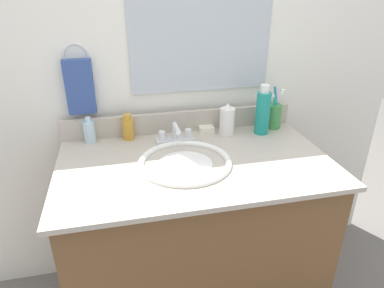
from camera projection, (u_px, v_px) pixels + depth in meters
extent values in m
cube|color=brown|center=(195.00, 241.00, 1.44)|extent=(0.97, 0.55, 0.73)
cube|color=#B2A899|center=(195.00, 163.00, 1.28)|extent=(1.01, 0.60, 0.02)
cube|color=#B2A899|center=(180.00, 121.00, 1.51)|extent=(1.01, 0.02, 0.09)
cube|color=white|center=(178.00, 144.00, 1.62)|extent=(2.11, 0.04, 1.30)
cube|color=#B2BCC6|center=(201.00, 23.00, 1.39)|extent=(0.60, 0.01, 0.56)
torus|color=silver|center=(76.00, 56.00, 1.33)|extent=(0.10, 0.01, 0.10)
cube|color=#334C8C|center=(80.00, 87.00, 1.37)|extent=(0.11, 0.04, 0.22)
torus|color=white|center=(185.00, 162.00, 1.25)|extent=(0.34, 0.34, 0.02)
ellipsoid|color=white|center=(185.00, 173.00, 1.27)|extent=(0.29, 0.29, 0.11)
cylinder|color=#B2B5BA|center=(185.00, 181.00, 1.29)|extent=(0.04, 0.04, 0.01)
cube|color=silver|center=(175.00, 140.00, 1.43)|extent=(0.16, 0.05, 0.01)
cylinder|color=silver|center=(175.00, 132.00, 1.41)|extent=(0.02, 0.02, 0.06)
cylinder|color=silver|center=(177.00, 128.00, 1.37)|extent=(0.02, 0.09, 0.02)
cylinder|color=silver|center=(162.00, 136.00, 1.41)|extent=(0.03, 0.03, 0.04)
cylinder|color=silver|center=(188.00, 133.00, 1.43)|extent=(0.03, 0.03, 0.04)
cylinder|color=silver|center=(90.00, 132.00, 1.40)|extent=(0.05, 0.05, 0.09)
cylinder|color=silver|center=(88.00, 119.00, 1.38)|extent=(0.02, 0.02, 0.02)
cylinder|color=teal|center=(263.00, 113.00, 1.47)|extent=(0.06, 0.06, 0.18)
cylinder|color=white|center=(265.00, 89.00, 1.42)|extent=(0.04, 0.04, 0.03)
cylinder|color=white|center=(227.00, 121.00, 1.47)|extent=(0.06, 0.06, 0.12)
cone|color=white|center=(228.00, 106.00, 1.44)|extent=(0.04, 0.04, 0.02)
cylinder|color=gold|center=(128.00, 129.00, 1.43)|extent=(0.05, 0.05, 0.09)
cylinder|color=gold|center=(127.00, 117.00, 1.41)|extent=(0.03, 0.03, 0.02)
cylinder|color=#3F8C47|center=(273.00, 116.00, 1.54)|extent=(0.07, 0.07, 0.11)
cylinder|color=blue|center=(277.00, 107.00, 1.52)|extent=(0.04, 0.02, 0.18)
cube|color=white|center=(283.00, 90.00, 1.48)|extent=(0.01, 0.02, 0.01)
cylinder|color=#26B2B2|center=(272.00, 109.00, 1.52)|extent=(0.03, 0.02, 0.16)
cube|color=white|center=(272.00, 96.00, 1.48)|extent=(0.01, 0.02, 0.01)
cylinder|color=green|center=(276.00, 107.00, 1.51)|extent=(0.02, 0.05, 0.18)
cube|color=white|center=(281.00, 93.00, 1.46)|extent=(0.01, 0.02, 0.01)
cube|color=white|center=(207.00, 129.00, 1.51)|extent=(0.06, 0.04, 0.02)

